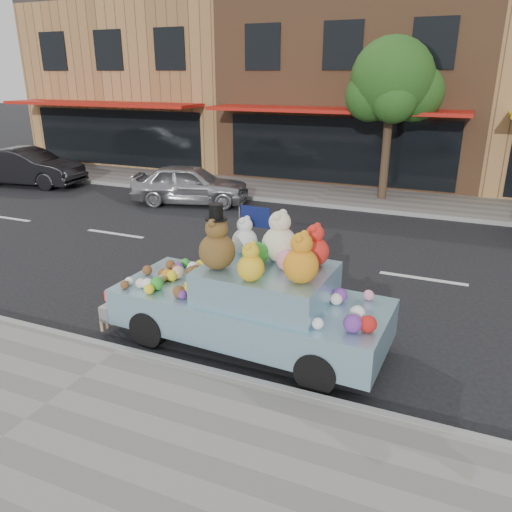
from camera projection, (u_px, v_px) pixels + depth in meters
The scene contains 11 objects.
ground at pixel (250, 254), 12.03m from camera, with size 120.00×120.00×0.00m, color black.
near_sidewalk at pixel (47, 407), 6.40m from camera, with size 60.00×3.00×0.12m, color gray.
far_sidewalk at pixel (324, 195), 17.62m from camera, with size 60.00×3.00×0.12m, color gray.
near_kerb at pixel (120, 351), 7.70m from camera, with size 60.00×0.12×0.13m, color gray.
far_kerb at pixel (312, 204), 16.33m from camera, with size 60.00×0.12×0.13m, color gray.
storefront_left at pixel (163, 83), 24.80m from camera, with size 10.00×9.80×7.30m.
storefront_mid at pixel (364, 85), 21.11m from camera, with size 10.00×9.80×7.30m.
street_tree at pixel (393, 87), 15.67m from camera, with size 3.00×2.70×5.22m.
car_silver at pixel (190, 184), 16.42m from camera, with size 1.55×3.85×1.31m, color #A3A3A7.
car_dark at pixel (27, 167), 19.13m from camera, with size 1.50×4.31×1.42m, color black.
art_car at pixel (251, 298), 7.77m from camera, with size 4.56×1.95×2.34m.
Camera 1 is at (4.57, -10.35, 4.09)m, focal length 35.00 mm.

